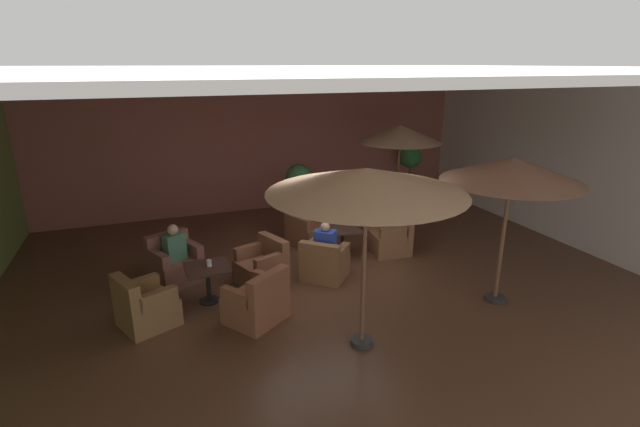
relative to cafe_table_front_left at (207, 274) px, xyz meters
The scene contains 21 objects.
ground_plane 2.16m from the cafe_table_front_left, ahead, with size 11.38×10.13×0.02m, color brown.
wall_back_brick 5.44m from the cafe_table_front_left, 66.63° to the left, with size 11.38×0.08×3.67m, color #A0594C.
wall_right_plain 7.86m from the cafe_table_front_left, ahead, with size 0.08×10.13×3.67m, color silver.
ceiling_slab 3.83m from the cafe_table_front_left, ahead, with size 11.38×10.13×0.06m, color silver.
cafe_table_front_left is the anchor object (origin of this frame).
armchair_front_left_north 1.10m from the cafe_table_front_left, 155.72° to the right, with size 0.98×0.96×0.85m.
armchair_front_left_east 1.10m from the cafe_table_front_left, 55.27° to the right, with size 1.08×1.06×0.86m.
armchair_front_left_south 1.10m from the cafe_table_front_left, 20.68° to the left, with size 0.96×0.98×0.82m.
armchair_front_left_west 1.10m from the cafe_table_front_left, 114.92° to the left, with size 1.02×0.98×0.88m.
cafe_table_front_right 2.97m from the cafe_table_front_left, 18.58° to the left, with size 0.70×0.70×0.62m.
armchair_front_right_north 3.05m from the cafe_table_front_left, 38.64° to the left, with size 0.96×0.99×0.84m.
armchair_front_right_east 2.13m from the cafe_table_front_left, ahead, with size 1.05×1.05×0.77m.
armchair_front_right_south 3.95m from the cafe_table_front_left, 12.27° to the left, with size 0.82×0.85×0.85m.
patio_umbrella_tall_red 5.78m from the cafe_table_front_left, 26.98° to the left, with size 1.97×1.97×2.41m.
patio_umbrella_center_beige 3.32m from the cafe_table_front_left, 47.50° to the right, with size 2.58×2.58×2.55m.
patio_umbrella_near_wall 5.09m from the cafe_table_front_left, 20.07° to the right, with size 2.14×2.14×2.44m.
potted_tree_left_corner 7.65m from the cafe_table_front_left, 34.01° to the left, with size 0.64×0.64×1.56m.
potted_tree_mid_left 3.97m from the cafe_table_front_left, 49.45° to the left, with size 0.64×0.64×1.55m.
patron_blue_shirt 1.07m from the cafe_table_front_left, 114.92° to the left, with size 0.42×0.37×0.65m.
patron_by_window 2.16m from the cafe_table_front_left, ahead, with size 0.44×0.44×0.67m.
iced_drink_cup 0.19m from the cafe_table_front_left, 22.67° to the left, with size 0.08×0.08×0.11m, color white.
Camera 1 is at (-2.78, -6.97, 3.79)m, focal length 26.13 mm.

